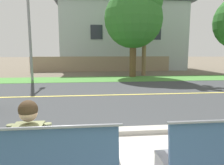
{
  "coord_description": "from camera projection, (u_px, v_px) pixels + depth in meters",
  "views": [
    {
      "loc": [
        -0.62,
        -1.99,
        1.81
      ],
      "look_at": [
        -0.04,
        3.42,
        1.0
      ],
      "focal_mm": 33.01,
      "sensor_mm": 36.0,
      "label": 1
    }
  ],
  "objects": [
    {
      "name": "shade_tree_far_left",
      "position": [
        136.0,
        14.0,
        14.5
      ],
      "size": [
        4.15,
        4.15,
        6.84
      ],
      "color": "brown",
      "rests_on": "ground_plane"
    },
    {
      "name": "ground_plane",
      "position": [
        103.0,
        89.0,
        10.16
      ],
      "size": [
        140.0,
        140.0,
        0.0
      ],
      "primitive_type": "plane",
      "color": "#665B4C"
    },
    {
      "name": "road_centre_line",
      "position": [
        105.0,
        95.0,
        8.68
      ],
      "size": [
        48.0,
        0.14,
        0.01
      ],
      "primitive_type": "cube",
      "color": "#E0CC4C",
      "rests_on": "ground_plane"
    },
    {
      "name": "garden_wall",
      "position": [
        102.0,
        64.0,
        19.38
      ],
      "size": [
        13.0,
        0.36,
        1.4
      ],
      "primitive_type": "cube",
      "color": "gray",
      "rests_on": "ground_plane"
    },
    {
      "name": "house_across_street",
      "position": [
        121.0,
        35.0,
        22.34
      ],
      "size": [
        13.33,
        6.91,
        7.19
      ],
      "color": "#A3ADB2",
      "rests_on": "ground_plane"
    },
    {
      "name": "street_asphalt",
      "position": [
        105.0,
        95.0,
        8.68
      ],
      "size": [
        52.0,
        8.0,
        0.01
      ],
      "primitive_type": "cube",
      "color": "#383A3D",
      "rests_on": "ground_plane"
    },
    {
      "name": "far_verge_grass",
      "position": [
        99.0,
        79.0,
        13.81
      ],
      "size": [
        48.0,
        2.8,
        0.02
      ],
      "primitive_type": "cube",
      "color": "#478438",
      "rests_on": "ground_plane"
    },
    {
      "name": "seated_person_olive",
      "position": [
        32.0,
        144.0,
        2.57
      ],
      "size": [
        0.52,
        0.68,
        1.25
      ],
      "color": "#333D56",
      "rests_on": "ground_plane"
    },
    {
      "name": "streetlamp",
      "position": [
        29.0,
        11.0,
        12.54
      ],
      "size": [
        0.24,
        2.1,
        7.53
      ],
      "color": "gray",
      "rests_on": "ground_plane"
    },
    {
      "name": "curb_edge",
      "position": [
        119.0,
        131.0,
        4.59
      ],
      "size": [
        44.0,
        0.3,
        0.11
      ],
      "primitive_type": "cube",
      "color": "#ADA89E",
      "rests_on": "ground_plane"
    }
  ]
}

